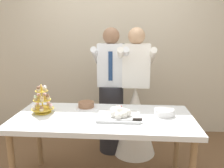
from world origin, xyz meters
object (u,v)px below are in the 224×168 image
(dessert_table, at_px, (103,123))
(person_bride, at_px, (135,111))
(cupcake_stand, at_px, (42,102))
(main_cake_tray, at_px, (119,114))
(person_groom, at_px, (111,98))
(plate_stack, at_px, (164,112))
(round_cake, at_px, (86,105))

(dessert_table, height_order, person_bride, person_bride)
(cupcake_stand, bearing_deg, main_cake_tray, -6.32)
(dessert_table, bearing_deg, person_groom, 88.03)
(cupcake_stand, height_order, plate_stack, cupcake_stand)
(plate_stack, bearing_deg, round_cake, 168.95)
(dessert_table, height_order, cupcake_stand, cupcake_stand)
(cupcake_stand, relative_size, plate_stack, 1.52)
(dessert_table, xyz_separation_m, person_bride, (0.34, 0.70, -0.12))
(plate_stack, bearing_deg, person_bride, 114.11)
(plate_stack, xyz_separation_m, person_groom, (-0.59, 0.65, -0.06))
(cupcake_stand, distance_m, main_cake_tray, 0.81)
(main_cake_tray, height_order, person_bride, person_bride)
(dessert_table, relative_size, round_cake, 7.50)
(cupcake_stand, height_order, person_groom, person_groom)
(cupcake_stand, xyz_separation_m, plate_stack, (1.26, 0.02, -0.08))
(cupcake_stand, bearing_deg, person_bride, 33.01)
(main_cake_tray, height_order, round_cake, main_cake_tray)
(cupcake_stand, bearing_deg, person_groom, 45.12)
(cupcake_stand, bearing_deg, dessert_table, -5.28)
(cupcake_stand, height_order, person_bride, person_bride)
(cupcake_stand, bearing_deg, plate_stack, 1.02)
(main_cake_tray, distance_m, round_cake, 0.46)
(main_cake_tray, xyz_separation_m, round_cake, (-0.38, 0.27, -0.01))
(dessert_table, relative_size, person_groom, 1.08)
(dessert_table, distance_m, person_groom, 0.73)
(plate_stack, relative_size, person_bride, 0.12)
(plate_stack, bearing_deg, dessert_table, -172.43)
(dessert_table, distance_m, round_cake, 0.34)
(person_groom, bearing_deg, dessert_table, -91.97)
(dessert_table, height_order, main_cake_tray, main_cake_tray)
(dessert_table, bearing_deg, plate_stack, 7.57)
(round_cake, height_order, person_bride, person_bride)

